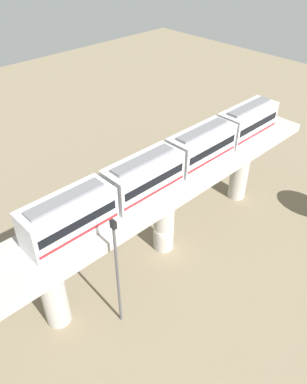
{
  "coord_description": "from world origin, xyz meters",
  "views": [
    {
      "loc": [
        -18.12,
        18.71,
        25.95
      ],
      "look_at": [
        2.5,
        -1.09,
        4.61
      ],
      "focal_mm": 35.33,
      "sensor_mm": 36.0,
      "label": 1
    }
  ],
  "objects_px": {
    "train": "(174,161)",
    "signal_post": "(117,270)",
    "parked_car_silver": "(73,234)",
    "parked_car_white": "(136,180)"
  },
  "relations": [
    {
      "from": "train",
      "to": "signal_post",
      "type": "relative_size",
      "value": 2.67
    },
    {
      "from": "parked_car_silver",
      "to": "parked_car_white",
      "type": "distance_m",
      "value": 10.87
    },
    {
      "from": "parked_car_silver",
      "to": "parked_car_white",
      "type": "xyz_separation_m",
      "value": [
        2.68,
        -10.54,
        0.0
      ]
    },
    {
      "from": "parked_car_white",
      "to": "signal_post",
      "type": "xyz_separation_m",
      "value": [
        -12.85,
        12.98,
        4.93
      ]
    },
    {
      "from": "train",
      "to": "signal_post",
      "type": "bearing_deg",
      "value": 110.26
    },
    {
      "from": "parked_car_white",
      "to": "signal_post",
      "type": "bearing_deg",
      "value": 144.84
    },
    {
      "from": "train",
      "to": "parked_car_white",
      "type": "xyz_separation_m",
      "value": [
        9.45,
        -3.76,
        -8.48
      ]
    },
    {
      "from": "signal_post",
      "to": "parked_car_silver",
      "type": "bearing_deg",
      "value": -13.49
    },
    {
      "from": "train",
      "to": "parked_car_silver",
      "type": "distance_m",
      "value": 12.79
    },
    {
      "from": "train",
      "to": "parked_car_white",
      "type": "height_order",
      "value": "train"
    }
  ]
}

